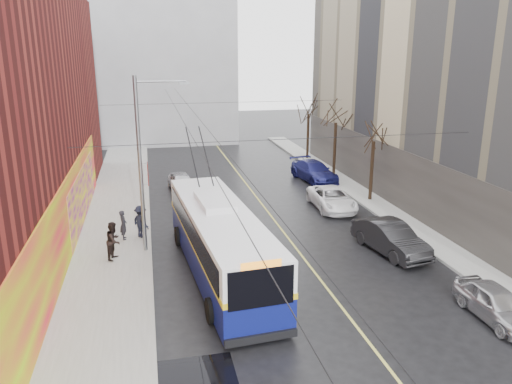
# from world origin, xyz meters

# --- Properties ---
(ground) EXTENTS (140.00, 140.00, 0.00)m
(ground) POSITION_xyz_m (0.00, 0.00, 0.00)
(ground) COLOR black
(ground) RESTS_ON ground
(sidewalk_left) EXTENTS (4.00, 60.00, 0.15)m
(sidewalk_left) POSITION_xyz_m (-8.00, 12.00, 0.07)
(sidewalk_left) COLOR gray
(sidewalk_left) RESTS_ON ground
(sidewalk_right) EXTENTS (2.00, 60.00, 0.15)m
(sidewalk_right) POSITION_xyz_m (9.00, 12.00, 0.07)
(sidewalk_right) COLOR gray
(sidewalk_right) RESTS_ON ground
(lane_line) EXTENTS (0.12, 50.00, 0.01)m
(lane_line) POSITION_xyz_m (1.50, 14.00, 0.00)
(lane_line) COLOR #BFB74C
(lane_line) RESTS_ON ground
(building_right) EXTENTS (14.06, 36.00, 16.00)m
(building_right) POSITION_xyz_m (16.99, 14.00, 7.99)
(building_right) COLOR tan
(building_right) RESTS_ON ground
(building_far) EXTENTS (20.50, 12.10, 18.00)m
(building_far) POSITION_xyz_m (-6.00, 44.99, 9.02)
(building_far) COLOR gray
(building_far) RESTS_ON ground
(streetlight_pole) EXTENTS (2.65, 0.60, 9.00)m
(streetlight_pole) POSITION_xyz_m (-6.14, 10.00, 4.85)
(streetlight_pole) COLOR slate
(streetlight_pole) RESTS_ON ground
(catenary_wires) EXTENTS (18.00, 60.00, 0.22)m
(catenary_wires) POSITION_xyz_m (-2.54, 14.77, 6.25)
(catenary_wires) COLOR black
(tree_near) EXTENTS (3.20, 3.20, 6.40)m
(tree_near) POSITION_xyz_m (9.00, 16.00, 4.98)
(tree_near) COLOR black
(tree_near) RESTS_ON ground
(tree_mid) EXTENTS (3.20, 3.20, 6.68)m
(tree_mid) POSITION_xyz_m (9.00, 23.00, 5.25)
(tree_mid) COLOR black
(tree_mid) RESTS_ON ground
(tree_far) EXTENTS (3.20, 3.20, 6.57)m
(tree_far) POSITION_xyz_m (9.00, 30.00, 5.14)
(tree_far) COLOR black
(tree_far) RESTS_ON ground
(pigeons_flying) EXTENTS (2.95, 1.94, 1.32)m
(pigeons_flying) POSITION_xyz_m (-2.81, 10.11, 7.19)
(pigeons_flying) COLOR slate
(trolleybus) EXTENTS (3.76, 12.91, 6.05)m
(trolleybus) POSITION_xyz_m (-2.87, 6.63, 1.68)
(trolleybus) COLOR #0B1154
(trolleybus) RESTS_ON ground
(parked_car_a) EXTENTS (1.58, 3.92, 1.34)m
(parked_car_a) POSITION_xyz_m (7.00, 0.31, 0.67)
(parked_car_a) COLOR #ADADB2
(parked_car_a) RESTS_ON ground
(parked_car_b) EXTENTS (2.52, 5.11, 1.61)m
(parked_car_b) POSITION_xyz_m (6.09, 7.31, 0.81)
(parked_car_b) COLOR #232326
(parked_car_b) RESTS_ON ground
(parked_car_c) EXTENTS (2.44, 5.05, 1.38)m
(parked_car_c) POSITION_xyz_m (5.80, 15.00, 0.69)
(parked_car_c) COLOR white
(parked_car_c) RESTS_ON ground
(parked_car_d) EXTENTS (3.02, 5.66, 1.56)m
(parked_car_d) POSITION_xyz_m (7.00, 22.17, 0.78)
(parked_car_d) COLOR navy
(parked_car_d) RESTS_ON ground
(following_car) EXTENTS (2.04, 4.21, 1.39)m
(following_car) POSITION_xyz_m (-3.62, 21.33, 0.69)
(following_car) COLOR #B6B7BB
(following_car) RESTS_ON ground
(pedestrian_a) EXTENTS (0.43, 0.62, 1.64)m
(pedestrian_a) POSITION_xyz_m (-7.43, 11.82, 0.97)
(pedestrian_a) COLOR black
(pedestrian_a) RESTS_ON sidewalk_left
(pedestrian_b) EXTENTS (1.01, 1.13, 1.92)m
(pedestrian_b) POSITION_xyz_m (-7.79, 9.17, 1.11)
(pedestrian_b) COLOR black
(pedestrian_b) RESTS_ON sidewalk_left
(pedestrian_c) EXTENTS (1.24, 1.33, 1.80)m
(pedestrian_c) POSITION_xyz_m (-6.50, 11.94, 1.05)
(pedestrian_c) COLOR black
(pedestrian_c) RESTS_ON sidewalk_left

